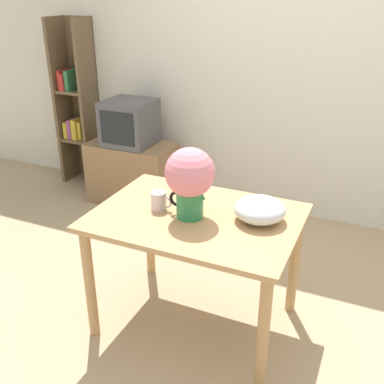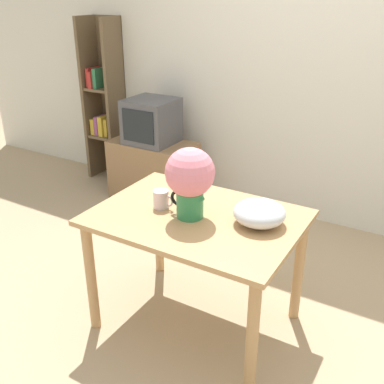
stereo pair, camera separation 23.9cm
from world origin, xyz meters
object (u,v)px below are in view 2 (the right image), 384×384
white_bowl (259,213)px  tv_set (152,121)px  flower_vase (190,178)px  coffee_mug (161,199)px

white_bowl → tv_set: tv_set is taller
flower_vase → tv_set: size_ratio=0.93×
coffee_mug → white_bowl: size_ratio=0.46×
flower_vase → white_bowl: (0.36, 0.11, -0.16)m
white_bowl → tv_set: 2.00m
flower_vase → tv_set: 1.82m
flower_vase → white_bowl: flower_vase is taller
coffee_mug → tv_set: tv_set is taller
flower_vase → coffee_mug: size_ratio=3.09×
flower_vase → white_bowl: size_ratio=1.41×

